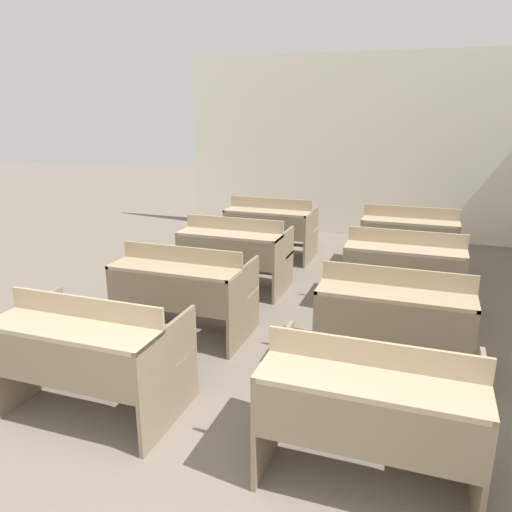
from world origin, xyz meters
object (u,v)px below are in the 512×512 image
Objects in this scene: bench_second_left at (184,288)px; bench_back_left at (271,226)px; bench_third_right at (404,267)px; bench_front_left at (91,351)px; bench_front_right at (371,405)px; bench_back_right at (409,237)px; bench_second_right at (394,315)px; bench_third_left at (235,251)px.

bench_second_left is 2.64m from bench_back_left.
bench_front_left is at bearing -125.69° from bench_third_right.
bench_front_right is (1.85, -0.03, 0.00)m from bench_front_left.
bench_back_right is (1.83, 2.63, 0.00)m from bench_second_left.
bench_second_right and bench_third_right have the same top height.
bench_back_left is 1.84m from bench_back_right.
bench_front_left and bench_third_left have the same top height.
bench_second_right and bench_third_left have the same top height.
bench_front_right is 1.00× the size of bench_second_right.
bench_third_right is (0.02, 2.63, 0.00)m from bench_front_right.
bench_third_left and bench_back_right have the same top height.
bench_front_left is at bearing 179.01° from bench_front_right.
bench_third_right and bench_back_left have the same top height.
bench_second_right is 1.00× the size of bench_third_right.
bench_back_left and bench_back_right have the same top height.
bench_front_right and bench_back_right have the same top height.
bench_front_left is at bearing -115.21° from bench_back_right.
bench_second_right is at bearing -89.60° from bench_back_right.
bench_back_right is at bearing 89.93° from bench_front_right.
bench_third_right is 1.00× the size of bench_back_left.
bench_second_left is 3.20m from bench_back_right.
bench_second_right is at bearing 34.79° from bench_front_left.
bench_second_left is 1.00× the size of bench_second_right.
bench_front_left is 1.85m from bench_front_right.
bench_back_left is (0.00, 1.35, 0.00)m from bench_third_left.
bench_second_left is at bearing -145.05° from bench_third_right.
bench_front_right is 1.00× the size of bench_back_left.
bench_back_left is at bearing 114.82° from bench_front_right.
bench_front_left is 1.00× the size of bench_back_right.
bench_front_right and bench_third_right have the same top height.
bench_third_right is at bearing 34.95° from bench_second_left.
bench_second_left is at bearing -89.76° from bench_back_left.
bench_front_left is 4.35m from bench_back_right.
bench_front_left and bench_back_right have the same top height.
bench_front_right and bench_second_right have the same top height.
bench_second_left is 1.00× the size of bench_third_left.
bench_back_left is (-1.86, 2.65, 0.00)m from bench_second_right.
bench_second_left and bench_third_right have the same top height.
bench_second_left and bench_second_right have the same top height.
bench_second_left is 1.00× the size of bench_back_left.
bench_third_left is (0.01, 2.60, 0.00)m from bench_front_left.
bench_second_right is at bearing -34.88° from bench_third_left.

